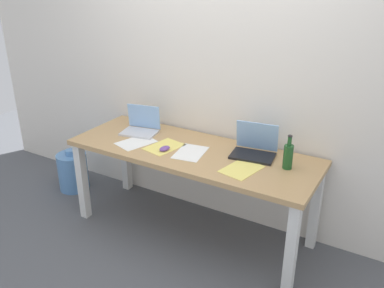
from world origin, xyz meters
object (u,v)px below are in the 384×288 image
Objects in this scene: laptop_left at (141,127)px; desk at (192,161)px; laptop_right at (254,148)px; computer_mouse at (165,149)px; beer_bottle at (288,156)px; water_cooler_jug at (73,171)px.

desk is at bearing -9.63° from laptop_left.
laptop_right is 0.69m from computer_mouse.
beer_bottle is (1.31, -0.03, 0.05)m from laptop_left.
beer_bottle is at bearing 21.90° from computer_mouse.
computer_mouse is at bearing -156.22° from laptop_right.
laptop_left is 1.02m from laptop_right.
beer_bottle is at bearing 1.33° from water_cooler_jug.
computer_mouse is at bearing -6.55° from water_cooler_jug.
water_cooler_jug is at bearing -176.28° from computer_mouse.
desk is 0.59m from laptop_left.
beer_bottle is at bearing -1.15° from laptop_left.
computer_mouse is at bearing -28.96° from laptop_left.
beer_bottle reaches higher than computer_mouse.
laptop_left is (-0.57, 0.10, 0.14)m from desk.
water_cooler_jug is at bearing 179.17° from desk.
laptop_right is at bearing 19.26° from desk.
desk is 7.89× the size of beer_bottle.
laptop_right is (1.02, 0.06, 0.00)m from laptop_left.
laptop_left is 0.78× the size of water_cooler_jug.
laptop_left reaches higher than water_cooler_jug.
laptop_right is 0.83× the size of water_cooler_jug.
water_cooler_jug is (-1.84, -0.14, -0.61)m from laptop_right.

